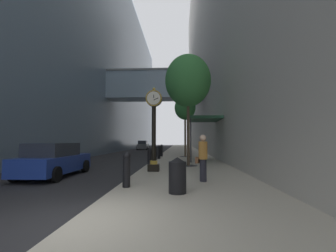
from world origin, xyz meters
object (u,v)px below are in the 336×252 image
object	(u,v)px
bollard_nearest	(127,169)
car_blue_mid	(54,160)
street_clock	(154,125)
car_grey_near	(143,145)
bollard_fifth	(159,152)
bollard_sixth	(162,150)
street_tree_near	(188,81)
bollard_third	(150,156)
bollard_fourth	(155,154)
trash_bin	(177,175)
pedestrian_walking	(203,156)
street_tree_mid_near	(185,108)

from	to	relation	value
bollard_nearest	car_blue_mid	xyz separation A→B (m)	(-4.10, 2.86, 0.02)
street_clock	car_grey_near	xyz separation A→B (m)	(-5.38, 29.83, -1.68)
street_clock	bollard_fifth	xyz separation A→B (m)	(-0.45, 7.64, -1.74)
bollard_sixth	street_tree_near	world-z (taller)	street_tree_near
bollard_third	bollard_sixth	world-z (taller)	same
street_clock	bollard_sixth	xyz separation A→B (m)	(-0.45, 10.54, -1.74)
bollard_fourth	trash_bin	world-z (taller)	bollard_fourth
pedestrian_walking	car_blue_mid	distance (m)	6.96
car_blue_mid	bollard_fifth	bearing A→B (deg)	64.86
bollard_third	pedestrian_walking	bearing A→B (deg)	-60.11
bollard_fifth	street_tree_mid_near	distance (m)	5.35
street_clock	car_grey_near	size ratio (longest dim) A/B	1.01
bollard_fifth	street_clock	bearing A→B (deg)	-86.61
bollard_nearest	street_clock	bearing A→B (deg)	83.47
bollard_third	bollard_fourth	bearing A→B (deg)	90.00
street_tree_mid_near	pedestrian_walking	xyz separation A→B (m)	(0.35, -13.04, -3.72)
car_grey_near	car_blue_mid	distance (m)	30.94
pedestrian_walking	car_grey_near	xyz separation A→B (m)	(-7.58, 32.60, -0.27)
bollard_third	street_tree_mid_near	bearing A→B (deg)	74.75
street_tree_mid_near	car_grey_near	world-z (taller)	street_tree_mid_near
bollard_nearest	bollard_sixth	size ratio (longest dim) A/B	1.00
bollard_nearest	car_grey_near	size ratio (longest dim) A/B	0.27
trash_bin	car_grey_near	size ratio (longest dim) A/B	0.25
bollard_sixth	car_grey_near	bearing A→B (deg)	104.32
bollard_third	car_grey_near	bearing A→B (deg)	99.98
bollard_nearest	street_tree_near	size ratio (longest dim) A/B	0.17
bollard_third	street_tree_mid_near	distance (m)	9.63
bollard_third	street_tree_mid_near	xyz separation A→B (m)	(2.30, 8.43, 4.05)
bollard_fourth	car_grey_near	world-z (taller)	car_grey_near
bollard_fifth	pedestrian_walking	bearing A→B (deg)	-75.71
bollard_third	bollard_fourth	xyz separation A→B (m)	(0.00, 2.90, 0.00)
bollard_third	trash_bin	distance (m)	6.79
bollard_fourth	bollard_fifth	distance (m)	2.90
bollard_fourth	bollard_sixth	size ratio (longest dim) A/B	1.00
pedestrian_walking	car_grey_near	size ratio (longest dim) A/B	0.42
bollard_sixth	pedestrian_walking	size ratio (longest dim) A/B	0.65
pedestrian_walking	bollard_nearest	bearing A→B (deg)	-155.86
bollard_fourth	car_blue_mid	world-z (taller)	car_blue_mid
pedestrian_walking	car_blue_mid	world-z (taller)	pedestrian_walking
bollard_nearest	bollard_sixth	xyz separation A→B (m)	(0.00, 14.49, 0.00)
street_clock	pedestrian_walking	distance (m)	3.80
trash_bin	car_grey_near	world-z (taller)	car_grey_near
bollard_nearest	trash_bin	world-z (taller)	bollard_nearest
bollard_sixth	trash_bin	xyz separation A→B (m)	(1.70, -15.26, -0.07)
bollard_fifth	car_grey_near	bearing A→B (deg)	102.51
street_tree_mid_near	car_blue_mid	world-z (taller)	street_tree_mid_near
street_clock	car_blue_mid	size ratio (longest dim) A/B	0.97
bollard_fifth	bollard_sixth	world-z (taller)	same
street_clock	street_tree_near	world-z (taller)	street_tree_near
street_clock	bollard_fifth	world-z (taller)	street_clock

